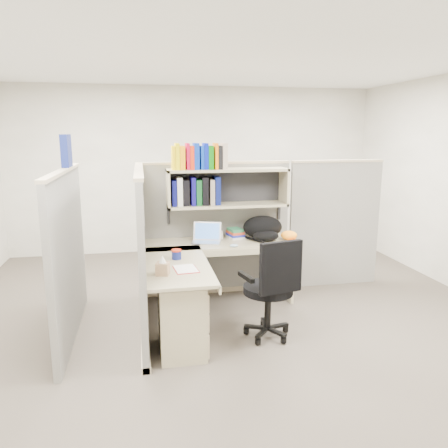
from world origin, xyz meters
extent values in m
plane|color=#352F29|center=(0.00, 0.00, 0.00)|extent=(6.00, 6.00, 0.00)
plane|color=#B0AD9F|center=(0.00, 3.00, 1.35)|extent=(6.00, 0.00, 6.00)
plane|color=#B0AD9F|center=(0.00, -3.00, 1.35)|extent=(6.00, 0.00, 6.00)
plane|color=white|center=(0.00, 0.00, 2.70)|extent=(6.00, 6.00, 0.00)
cube|color=#63635E|center=(0.00, 0.90, 0.80)|extent=(1.80, 0.06, 1.60)
cube|color=tan|center=(0.00, 0.90, 1.61)|extent=(1.80, 0.08, 0.03)
cube|color=#63635E|center=(-0.90, 0.00, 0.80)|extent=(0.06, 1.80, 1.60)
cube|color=tan|center=(-0.90, 0.00, 1.61)|extent=(0.08, 1.80, 0.03)
cube|color=#63635E|center=(-1.60, 0.00, 0.80)|extent=(0.06, 1.80, 1.60)
cube|color=#63635E|center=(1.55, 0.90, 0.80)|extent=(1.20, 0.06, 1.60)
cube|color=navy|center=(-1.60, 0.35, 1.79)|extent=(0.07, 0.27, 0.32)
cube|color=white|center=(-0.87, 0.15, 1.20)|extent=(0.00, 0.21, 0.28)
cube|color=#9B906E|center=(0.10, 0.70, 1.55)|extent=(1.40, 0.34, 0.03)
cube|color=#9B906E|center=(0.10, 0.70, 1.14)|extent=(1.40, 0.34, 0.03)
cube|color=#9B906E|center=(-0.58, 0.70, 1.34)|extent=(0.03, 0.34, 0.44)
cube|color=#9B906E|center=(0.78, 0.70, 1.34)|extent=(0.03, 0.34, 0.44)
cube|color=black|center=(0.10, 0.86, 1.34)|extent=(1.38, 0.01, 0.41)
cube|color=#E1BA04|center=(-0.52, 0.68, 1.69)|extent=(0.03, 0.20, 0.26)
cube|color=#E1CB04|center=(-0.48, 0.68, 1.71)|extent=(0.05, 0.20, 0.29)
cube|color=orange|center=(-0.42, 0.68, 1.69)|extent=(0.06, 0.20, 0.26)
cube|color=#AD062A|center=(-0.36, 0.68, 1.71)|extent=(0.04, 0.20, 0.29)
cube|color=red|center=(-0.32, 0.68, 1.69)|extent=(0.05, 0.20, 0.26)
cube|color=#052AA0|center=(-0.27, 0.68, 1.71)|extent=(0.06, 0.20, 0.29)
cube|color=#052EA1|center=(-0.20, 0.68, 1.69)|extent=(0.04, 0.20, 0.26)
cube|color=#051497|center=(-0.16, 0.68, 1.71)|extent=(0.04, 0.20, 0.29)
cube|color=#076207|center=(-0.11, 0.68, 1.69)|extent=(0.06, 0.20, 0.26)
cube|color=orange|center=(-0.04, 0.68, 1.71)|extent=(0.04, 0.20, 0.29)
cube|color=black|center=(0.00, 0.68, 1.69)|extent=(0.05, 0.20, 0.26)
cube|color=tan|center=(0.05, 0.68, 1.71)|extent=(0.06, 0.20, 0.29)
cube|color=#070948|center=(-0.52, 0.72, 1.30)|extent=(0.05, 0.24, 0.29)
cube|color=#BBBBBB|center=(-0.46, 0.72, 1.31)|extent=(0.06, 0.24, 0.32)
cube|color=black|center=(-0.39, 0.72, 1.30)|extent=(0.07, 0.24, 0.29)
cube|color=#0B0853|center=(-0.30, 0.72, 1.31)|extent=(0.05, 0.24, 0.32)
cube|color=#094017|center=(-0.24, 0.72, 1.30)|extent=(0.06, 0.24, 0.29)
cube|color=black|center=(-0.17, 0.72, 1.31)|extent=(0.07, 0.24, 0.32)
cube|color=gray|center=(-0.09, 0.72, 1.30)|extent=(0.05, 0.24, 0.29)
cube|color=#070F4B|center=(-0.03, 0.72, 1.31)|extent=(0.06, 0.24, 0.32)
cube|color=#9B906E|center=(0.00, 0.57, 0.71)|extent=(1.74, 0.60, 0.03)
cube|color=#9B906E|center=(-0.57, -0.20, 0.71)|extent=(0.60, 1.34, 0.03)
cube|color=#9B906E|center=(0.00, 0.27, 0.68)|extent=(1.74, 0.02, 0.07)
cube|color=#9B906E|center=(-0.27, -0.20, 0.68)|extent=(0.02, 1.34, 0.07)
cube|color=#9B906E|center=(-0.57, -0.55, 0.34)|extent=(0.40, 0.55, 0.68)
cube|color=tan|center=(-0.36, -0.55, 0.54)|extent=(0.02, 0.50, 0.16)
cube|color=tan|center=(-0.36, -0.55, 0.36)|extent=(0.02, 0.50, 0.16)
cube|color=tan|center=(-0.36, -0.55, 0.14)|extent=(0.02, 0.50, 0.22)
cube|color=#B2B2B7|center=(-0.35, -0.55, 0.54)|extent=(0.01, 0.12, 0.01)
cube|color=#9B906E|center=(0.80, 0.60, 0.35)|extent=(0.03, 0.55, 0.70)
cylinder|color=navy|center=(-0.56, -0.04, 0.77)|extent=(0.09, 0.09, 0.08)
cylinder|color=red|center=(-0.56, -0.04, 0.82)|extent=(0.10, 0.10, 0.02)
ellipsoid|color=#8BADC5|center=(0.09, 0.31, 0.75)|extent=(0.10, 0.08, 0.03)
cylinder|color=white|center=(0.02, 0.73, 0.77)|extent=(0.07, 0.07, 0.09)
cylinder|color=black|center=(0.28, -0.42, 0.49)|extent=(0.48, 0.48, 0.07)
cube|color=black|center=(0.33, -0.63, 0.77)|extent=(0.42, 0.15, 0.48)
cylinder|color=black|center=(0.28, -0.42, 0.29)|extent=(0.06, 0.06, 0.42)
cylinder|color=black|center=(0.28, -0.42, 0.05)|extent=(0.46, 0.46, 0.10)
cube|color=black|center=(0.05, -0.47, 0.65)|extent=(0.10, 0.27, 0.04)
cube|color=black|center=(0.51, -0.36, 0.65)|extent=(0.10, 0.27, 0.04)
camera|label=1|loc=(-0.88, -4.24, 1.97)|focal=35.00mm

